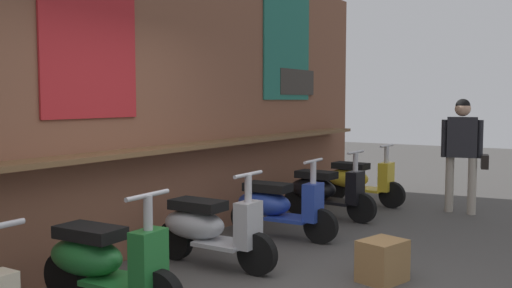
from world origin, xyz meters
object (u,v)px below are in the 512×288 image
at_px(scooter_green, 102,261).
at_px(merchandise_crate, 382,261).
at_px(scooter_silver, 208,227).
at_px(scooter_yellow, 357,180).
at_px(scooter_black, 324,190).
at_px(scooter_blue, 276,205).
at_px(shopper_with_handbag, 463,144).

bearing_deg(scooter_green, merchandise_crate, 45.82).
xyz_separation_m(scooter_green, scooter_silver, (1.38, 0.00, 0.00)).
relative_size(scooter_silver, scooter_yellow, 1.00).
bearing_deg(scooter_black, scooter_green, -86.57).
distance_m(scooter_silver, scooter_yellow, 3.93).
relative_size(scooter_green, scooter_blue, 1.00).
distance_m(scooter_blue, shopper_with_handbag, 3.17).
bearing_deg(merchandise_crate, scooter_yellow, 25.26).
bearing_deg(scooter_black, scooter_yellow, 93.43).
height_order(scooter_blue, shopper_with_handbag, shopper_with_handbag).
distance_m(scooter_silver, scooter_blue, 1.36).
height_order(scooter_black, merchandise_crate, scooter_black).
relative_size(scooter_blue, shopper_with_handbag, 0.84).
bearing_deg(shopper_with_handbag, scooter_yellow, 81.72).
distance_m(shopper_with_handbag, merchandise_crate, 3.68).
bearing_deg(scooter_silver, scooter_yellow, 89.87).
relative_size(scooter_yellow, merchandise_crate, 3.45).
distance_m(scooter_green, scooter_silver, 1.38).
height_order(scooter_silver, scooter_blue, same).
relative_size(scooter_black, merchandise_crate, 3.45).
distance_m(scooter_yellow, merchandise_crate, 3.85).
bearing_deg(scooter_yellow, scooter_silver, -86.34).
xyz_separation_m(scooter_blue, scooter_yellow, (2.57, -0.00, 0.00)).
bearing_deg(scooter_yellow, scooter_blue, -86.34).
distance_m(scooter_green, scooter_yellow, 5.31).
height_order(scooter_blue, scooter_black, same).
height_order(scooter_yellow, shopper_with_handbag, shopper_with_handbag).
bearing_deg(scooter_blue, scooter_silver, -91.88).
bearing_deg(scooter_yellow, shopper_with_handbag, 7.66).
xyz_separation_m(shopper_with_handbag, merchandise_crate, (-3.59, -0.07, -0.82)).
bearing_deg(scooter_silver, shopper_with_handbag, 68.66).
distance_m(scooter_blue, merchandise_crate, 1.89).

